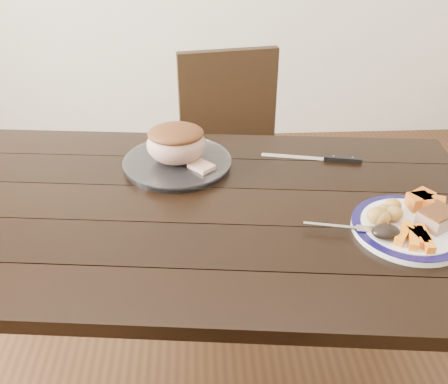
{
  "coord_description": "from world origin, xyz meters",
  "views": [
    {
      "loc": [
        0.02,
        -1.15,
        1.52
      ],
      "look_at": [
        0.08,
        -0.02,
        0.8
      ],
      "focal_mm": 40.0,
      "sensor_mm": 36.0,
      "label": 1
    }
  ],
  "objects_px": {
    "pork_slice": "(437,219)",
    "roast_joint": "(176,144)",
    "dinner_plate": "(409,228)",
    "carving_knife": "(330,158)",
    "dining_table": "(196,231)",
    "serving_platter": "(177,164)",
    "fork": "(344,227)",
    "chair_far": "(233,152)"
  },
  "relations": [
    {
      "from": "pork_slice",
      "to": "fork",
      "type": "relative_size",
      "value": 0.48
    },
    {
      "from": "dinner_plate",
      "to": "serving_platter",
      "type": "relative_size",
      "value": 0.88
    },
    {
      "from": "dining_table",
      "to": "fork",
      "type": "height_order",
      "value": "fork"
    },
    {
      "from": "dinner_plate",
      "to": "serving_platter",
      "type": "height_order",
      "value": "serving_platter"
    },
    {
      "from": "fork",
      "to": "carving_knife",
      "type": "bearing_deg",
      "value": 94.22
    },
    {
      "from": "dinner_plate",
      "to": "carving_knife",
      "type": "height_order",
      "value": "dinner_plate"
    },
    {
      "from": "fork",
      "to": "carving_knife",
      "type": "relative_size",
      "value": 0.56
    },
    {
      "from": "dining_table",
      "to": "fork",
      "type": "distance_m",
      "value": 0.42
    },
    {
      "from": "carving_knife",
      "to": "roast_joint",
      "type": "bearing_deg",
      "value": -166.4
    },
    {
      "from": "pork_slice",
      "to": "fork",
      "type": "height_order",
      "value": "pork_slice"
    },
    {
      "from": "pork_slice",
      "to": "carving_knife",
      "type": "xyz_separation_m",
      "value": [
        -0.18,
        0.39,
        -0.03
      ]
    },
    {
      "from": "chair_far",
      "to": "serving_platter",
      "type": "relative_size",
      "value": 2.83
    },
    {
      "from": "dinner_plate",
      "to": "roast_joint",
      "type": "height_order",
      "value": "roast_joint"
    },
    {
      "from": "dinner_plate",
      "to": "fork",
      "type": "xyz_separation_m",
      "value": [
        -0.17,
        -0.0,
        0.01
      ]
    },
    {
      "from": "dinner_plate",
      "to": "carving_knife",
      "type": "distance_m",
      "value": 0.4
    },
    {
      "from": "serving_platter",
      "to": "roast_joint",
      "type": "distance_m",
      "value": 0.07
    },
    {
      "from": "chair_far",
      "to": "pork_slice",
      "type": "xyz_separation_m",
      "value": [
        0.45,
        -0.89,
        0.27
      ]
    },
    {
      "from": "chair_far",
      "to": "fork",
      "type": "height_order",
      "value": "chair_far"
    },
    {
      "from": "serving_platter",
      "to": "dining_table",
      "type": "bearing_deg",
      "value": -76.17
    },
    {
      "from": "chair_far",
      "to": "dinner_plate",
      "type": "xyz_separation_m",
      "value": [
        0.39,
        -0.89,
        0.23
      ]
    },
    {
      "from": "dining_table",
      "to": "roast_joint",
      "type": "distance_m",
      "value": 0.28
    },
    {
      "from": "dining_table",
      "to": "carving_knife",
      "type": "distance_m",
      "value": 0.5
    },
    {
      "from": "dining_table",
      "to": "dinner_plate",
      "type": "xyz_separation_m",
      "value": [
        0.55,
        -0.15,
        0.1
      ]
    },
    {
      "from": "dinner_plate",
      "to": "fork",
      "type": "distance_m",
      "value": 0.17
    },
    {
      "from": "serving_platter",
      "to": "carving_knife",
      "type": "relative_size",
      "value": 1.03
    },
    {
      "from": "chair_far",
      "to": "pork_slice",
      "type": "height_order",
      "value": "chair_far"
    },
    {
      "from": "dinner_plate",
      "to": "carving_knife",
      "type": "relative_size",
      "value": 0.91
    },
    {
      "from": "carving_knife",
      "to": "fork",
      "type": "bearing_deg",
      "value": -86.31
    },
    {
      "from": "chair_far",
      "to": "dinner_plate",
      "type": "relative_size",
      "value": 3.21
    },
    {
      "from": "carving_knife",
      "to": "dinner_plate",
      "type": "bearing_deg",
      "value": -61.75
    },
    {
      "from": "pork_slice",
      "to": "roast_joint",
      "type": "height_order",
      "value": "roast_joint"
    },
    {
      "from": "pork_slice",
      "to": "roast_joint",
      "type": "relative_size",
      "value": 0.47
    },
    {
      "from": "chair_far",
      "to": "pork_slice",
      "type": "bearing_deg",
      "value": 107.86
    },
    {
      "from": "dining_table",
      "to": "pork_slice",
      "type": "relative_size",
      "value": 19.82
    },
    {
      "from": "dining_table",
      "to": "serving_platter",
      "type": "bearing_deg",
      "value": 103.83
    },
    {
      "from": "serving_platter",
      "to": "pork_slice",
      "type": "xyz_separation_m",
      "value": [
        0.67,
        -0.38,
        0.03
      ]
    },
    {
      "from": "pork_slice",
      "to": "carving_knife",
      "type": "bearing_deg",
      "value": 114.4
    },
    {
      "from": "fork",
      "to": "roast_joint",
      "type": "distance_m",
      "value": 0.57
    },
    {
      "from": "roast_joint",
      "to": "serving_platter",
      "type": "bearing_deg",
      "value": 0.0
    },
    {
      "from": "dinner_plate",
      "to": "pork_slice",
      "type": "xyz_separation_m",
      "value": [
        0.06,
        -0.01,
        0.03
      ]
    },
    {
      "from": "dinner_plate",
      "to": "serving_platter",
      "type": "xyz_separation_m",
      "value": [
        -0.6,
        0.37,
        0.0
      ]
    },
    {
      "from": "dining_table",
      "to": "dinner_plate",
      "type": "height_order",
      "value": "dinner_plate"
    }
  ]
}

